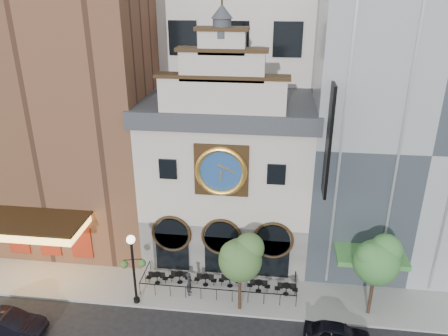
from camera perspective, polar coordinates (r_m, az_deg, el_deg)
ground at (r=30.00m, az=-1.32°, el=-18.56°), size 120.00×120.00×0.00m
sidewalk at (r=31.84m, az=-0.65°, el=-15.49°), size 44.00×5.00×0.15m
clock_building at (r=32.96m, az=0.52°, el=-0.61°), size 12.60×8.78×18.65m
theater_building at (r=36.80m, az=-19.93°, el=10.24°), size 14.00×15.60×25.00m
retail_building at (r=34.96m, az=22.73°, el=5.00°), size 14.00×14.40×20.00m
cafe_railing at (r=31.52m, az=-0.66°, el=-14.75°), size 10.60×2.60×0.90m
bistro_0 at (r=32.29m, az=-8.74°, el=-13.98°), size 1.58×0.68×0.90m
bistro_1 at (r=32.14m, az=-5.82°, el=-13.99°), size 1.58×0.68×0.90m
bistro_2 at (r=31.79m, az=-2.44°, el=-14.36°), size 1.58×0.68×0.90m
bistro_3 at (r=31.68m, az=0.78°, el=-14.50°), size 1.58×0.68×0.90m
bistro_4 at (r=31.32m, az=4.54°, el=-15.08°), size 1.58×0.68×0.90m
bistro_5 at (r=31.26m, az=8.13°, el=-15.35°), size 1.58×0.68×0.90m
car_right at (r=28.53m, az=14.61°, el=-20.28°), size 4.10×1.93×1.36m
car_left at (r=31.19m, az=-26.41°, el=-17.77°), size 4.51×1.57×1.49m
pedestrian at (r=30.86m, az=-4.54°, el=-14.81°), size 0.44×0.65×1.72m
lamppost at (r=29.32m, az=-11.81°, el=-11.93°), size 1.62×0.80×5.17m
tree_left at (r=27.77m, az=2.25°, el=-11.51°), size 2.85×2.74×5.49m
tree_right at (r=28.91m, az=19.40°, el=-11.14°), size 2.94×2.83×5.66m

